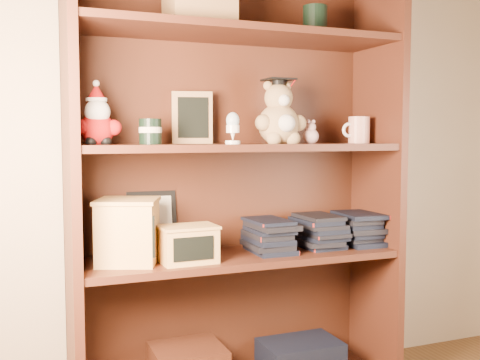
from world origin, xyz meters
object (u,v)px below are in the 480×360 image
(teacher_mug, at_px, (358,130))
(treats_box, at_px, (128,231))
(bookcase, at_px, (234,190))
(grad_teddy_bear, at_px, (279,118))

(teacher_mug, height_order, treats_box, teacher_mug)
(bookcase, xyz_separation_m, treats_box, (-0.40, -0.05, -0.12))
(teacher_mug, bearing_deg, grad_teddy_bear, -178.77)
(grad_teddy_bear, bearing_deg, teacher_mug, 1.23)
(teacher_mug, bearing_deg, treats_box, -179.94)
(bookcase, height_order, grad_teddy_bear, bookcase)
(grad_teddy_bear, height_order, teacher_mug, grad_teddy_bear)
(bookcase, bearing_deg, grad_teddy_bear, -20.58)
(bookcase, distance_m, treats_box, 0.42)
(grad_teddy_bear, distance_m, teacher_mug, 0.35)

